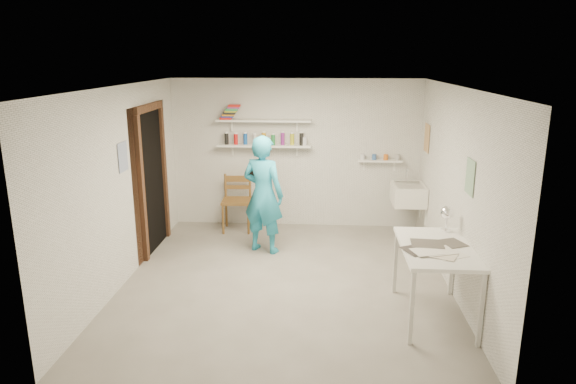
# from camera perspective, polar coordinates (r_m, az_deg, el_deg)

# --- Properties ---
(floor) EXTENTS (4.00, 4.50, 0.02)m
(floor) POSITION_cam_1_polar(r_m,az_deg,el_deg) (6.55, -0.23, -9.91)
(floor) COLOR slate
(floor) RESTS_ON ground
(ceiling) EXTENTS (4.00, 4.50, 0.02)m
(ceiling) POSITION_cam_1_polar(r_m,az_deg,el_deg) (5.95, -0.26, 11.74)
(ceiling) COLOR silver
(ceiling) RESTS_ON wall_back
(wall_back) EXTENTS (4.00, 0.02, 2.40)m
(wall_back) POSITION_cam_1_polar(r_m,az_deg,el_deg) (8.34, 0.85, 4.27)
(wall_back) COLOR silver
(wall_back) RESTS_ON ground
(wall_front) EXTENTS (4.00, 0.02, 2.40)m
(wall_front) POSITION_cam_1_polar(r_m,az_deg,el_deg) (4.00, -2.54, -7.71)
(wall_front) COLOR silver
(wall_front) RESTS_ON ground
(wall_left) EXTENTS (0.02, 4.50, 2.40)m
(wall_left) POSITION_cam_1_polar(r_m,az_deg,el_deg) (6.59, -17.96, 0.67)
(wall_left) COLOR silver
(wall_left) RESTS_ON ground
(wall_right) EXTENTS (0.02, 4.50, 2.40)m
(wall_right) POSITION_cam_1_polar(r_m,az_deg,el_deg) (6.33, 18.22, 0.08)
(wall_right) COLOR silver
(wall_right) RESTS_ON ground
(doorway_recess) EXTENTS (0.02, 0.90, 2.00)m
(doorway_recess) POSITION_cam_1_polar(r_m,az_deg,el_deg) (7.59, -14.84, 1.15)
(doorway_recess) COLOR black
(doorway_recess) RESTS_ON wall_left
(corridor_box) EXTENTS (1.40, 1.50, 2.10)m
(corridor_box) POSITION_cam_1_polar(r_m,az_deg,el_deg) (7.83, -19.80, 1.55)
(corridor_box) COLOR brown
(corridor_box) RESTS_ON ground
(door_lintel) EXTENTS (0.06, 1.05, 0.10)m
(door_lintel) POSITION_cam_1_polar(r_m,az_deg,el_deg) (7.41, -15.23, 9.06)
(door_lintel) COLOR brown
(door_lintel) RESTS_ON wall_left
(door_jamb_near) EXTENTS (0.06, 0.10, 2.00)m
(door_jamb_near) POSITION_cam_1_polar(r_m,az_deg,el_deg) (7.12, -15.94, 0.19)
(door_jamb_near) COLOR brown
(door_jamb_near) RESTS_ON ground
(door_jamb_far) EXTENTS (0.06, 0.10, 2.00)m
(door_jamb_far) POSITION_cam_1_polar(r_m,az_deg,el_deg) (8.04, -13.60, 1.99)
(door_jamb_far) COLOR brown
(door_jamb_far) RESTS_ON ground
(shelf_lower) EXTENTS (1.50, 0.22, 0.03)m
(shelf_lower) POSITION_cam_1_polar(r_m,az_deg,el_deg) (8.23, -2.69, 5.17)
(shelf_lower) COLOR white
(shelf_lower) RESTS_ON wall_back
(shelf_upper) EXTENTS (1.50, 0.22, 0.03)m
(shelf_upper) POSITION_cam_1_polar(r_m,az_deg,el_deg) (8.17, -2.72, 7.94)
(shelf_upper) COLOR white
(shelf_upper) RESTS_ON wall_back
(ledge_shelf) EXTENTS (0.70, 0.14, 0.03)m
(ledge_shelf) POSITION_cam_1_polar(r_m,az_deg,el_deg) (8.31, 10.16, 3.44)
(ledge_shelf) COLOR white
(ledge_shelf) RESTS_ON wall_back
(poster_left) EXTENTS (0.01, 0.28, 0.36)m
(poster_left) POSITION_cam_1_polar(r_m,az_deg,el_deg) (6.55, -17.87, 3.74)
(poster_left) COLOR #334C7F
(poster_left) RESTS_ON wall_left
(poster_right_a) EXTENTS (0.01, 0.34, 0.42)m
(poster_right_a) POSITION_cam_1_polar(r_m,az_deg,el_deg) (7.98, 15.17, 5.82)
(poster_right_a) COLOR #995933
(poster_right_a) RESTS_ON wall_right
(poster_right_b) EXTENTS (0.01, 0.30, 0.38)m
(poster_right_b) POSITION_cam_1_polar(r_m,az_deg,el_deg) (5.74, 19.56, 1.58)
(poster_right_b) COLOR #3F724C
(poster_right_b) RESTS_ON wall_right
(belfast_sink) EXTENTS (0.48, 0.60, 0.30)m
(belfast_sink) POSITION_cam_1_polar(r_m,az_deg,el_deg) (8.01, 13.22, -0.25)
(belfast_sink) COLOR white
(belfast_sink) RESTS_ON wall_right
(man) EXTENTS (0.72, 0.60, 1.69)m
(man) POSITION_cam_1_polar(r_m,az_deg,el_deg) (7.24, -2.77, -0.28)
(man) COLOR #2597BA
(man) RESTS_ON ground
(wall_clock) EXTENTS (0.29, 0.15, 0.30)m
(wall_clock) POSITION_cam_1_polar(r_m,az_deg,el_deg) (7.38, -3.25, 2.25)
(wall_clock) COLOR beige
(wall_clock) RESTS_ON man
(wooden_chair) EXTENTS (0.48, 0.46, 0.98)m
(wooden_chair) POSITION_cam_1_polar(r_m,az_deg,el_deg) (8.24, -5.72, -0.99)
(wooden_chair) COLOR brown
(wooden_chair) RESTS_ON ground
(work_table) EXTENTS (0.73, 1.22, 0.81)m
(work_table) POSITION_cam_1_polar(r_m,az_deg,el_deg) (5.75, 15.92, -9.59)
(work_table) COLOR white
(work_table) RESTS_ON ground
(desk_lamp) EXTENTS (0.15, 0.15, 0.15)m
(desk_lamp) POSITION_cam_1_polar(r_m,az_deg,el_deg) (6.03, 17.28, -2.20)
(desk_lamp) COLOR white
(desk_lamp) RESTS_ON work_table
(spray_cans) EXTENTS (1.31, 0.06, 0.17)m
(spray_cans) POSITION_cam_1_polar(r_m,az_deg,el_deg) (8.21, -2.70, 5.86)
(spray_cans) COLOR black
(spray_cans) RESTS_ON shelf_lower
(book_stack) EXTENTS (0.32, 0.14, 0.22)m
(book_stack) POSITION_cam_1_polar(r_m,az_deg,el_deg) (8.23, -6.45, 8.80)
(book_stack) COLOR red
(book_stack) RESTS_ON shelf_upper
(ledge_pots) EXTENTS (0.48, 0.07, 0.09)m
(ledge_pots) POSITION_cam_1_polar(r_m,az_deg,el_deg) (8.30, 10.18, 3.84)
(ledge_pots) COLOR silver
(ledge_pots) RESTS_ON ledge_shelf
(papers) EXTENTS (0.30, 0.22, 0.03)m
(papers) POSITION_cam_1_polar(r_m,az_deg,el_deg) (5.60, 16.22, -5.66)
(papers) COLOR silver
(papers) RESTS_ON work_table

